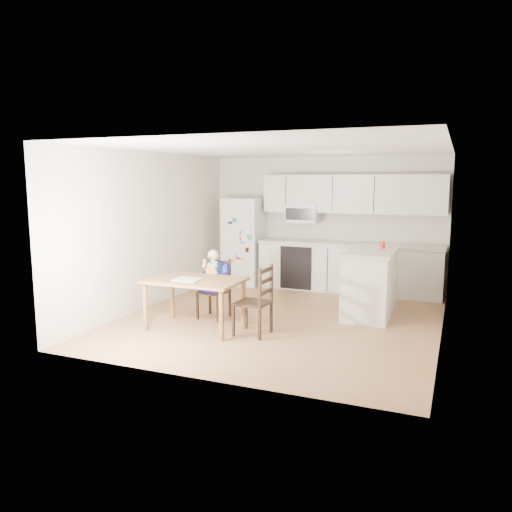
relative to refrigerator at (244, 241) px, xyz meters
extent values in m
cube|color=#99683B|center=(1.55, -2.15, -0.85)|extent=(4.50, 5.00, 0.01)
cube|color=beige|center=(1.55, 0.35, 0.40)|extent=(4.50, 0.02, 2.50)
cube|color=beige|center=(-0.70, -2.15, 0.40)|extent=(0.02, 5.00, 2.50)
cube|color=beige|center=(3.80, -2.15, 0.40)|extent=(0.02, 5.00, 2.50)
cube|color=white|center=(1.55, -2.15, 1.65)|extent=(4.50, 5.00, 0.01)
cube|color=silver|center=(0.00, 0.00, 0.00)|extent=(0.72, 0.70, 1.70)
cube|color=silver|center=(2.08, 0.05, -0.42)|extent=(3.34, 0.60, 0.86)
cube|color=beige|center=(2.08, 0.04, 0.04)|extent=(3.37, 0.62, 0.05)
cube|color=black|center=(1.16, -0.26, -0.42)|extent=(0.60, 0.02, 0.80)
cube|color=silver|center=(2.08, 0.18, 0.95)|extent=(3.34, 0.34, 0.70)
cube|color=silver|center=(1.16, 0.15, 0.57)|extent=(0.60, 0.38, 0.33)
cube|color=silver|center=(2.74, -1.45, -0.37)|extent=(0.66, 1.31, 0.96)
cube|color=beige|center=(2.74, -1.45, 0.14)|extent=(0.72, 1.38, 0.05)
cylinder|color=red|center=(2.87, -1.26, 0.22)|extent=(0.08, 0.08, 0.11)
cube|color=brown|center=(0.60, -3.09, -0.16)|extent=(1.32, 0.85, 0.04)
cylinder|color=brown|center=(0.01, -3.43, -0.52)|extent=(0.07, 0.07, 0.67)
cylinder|color=brown|center=(0.01, -2.74, -0.52)|extent=(0.07, 0.07, 0.67)
cylinder|color=brown|center=(1.18, -3.43, -0.52)|extent=(0.07, 0.07, 0.67)
cylinder|color=brown|center=(1.18, -2.74, -0.52)|extent=(0.07, 0.07, 0.67)
cube|color=#A4A4A9|center=(0.55, -3.18, -0.14)|extent=(0.34, 0.30, 0.01)
cylinder|color=#2524C1|center=(0.17, -2.99, -0.14)|extent=(0.12, 0.06, 0.02)
cube|color=black|center=(0.60, -2.52, -0.45)|extent=(0.42, 0.42, 0.03)
cube|color=black|center=(0.41, -2.68, -0.65)|extent=(0.03, 0.03, 0.39)
cube|color=black|center=(0.43, -2.33, -0.65)|extent=(0.03, 0.03, 0.39)
cube|color=black|center=(0.76, -2.71, -0.65)|extent=(0.03, 0.03, 0.39)
cube|color=black|center=(0.79, -2.35, -0.65)|extent=(0.03, 0.03, 0.39)
cube|color=black|center=(0.61, -2.34, -0.20)|extent=(0.39, 0.06, 0.46)
cube|color=#2524C1|center=(0.60, -2.52, -0.39)|extent=(0.38, 0.34, 0.09)
cube|color=#2524C1|center=(0.61, -2.39, -0.18)|extent=(0.36, 0.08, 0.32)
cube|color=#5397DE|center=(0.60, -2.54, -0.33)|extent=(0.29, 0.26, 0.01)
cube|color=#304DA4|center=(0.60, -2.51, -0.12)|extent=(0.21, 0.15, 0.24)
cube|color=#D26526|center=(0.59, -2.57, -0.13)|extent=(0.18, 0.02, 0.19)
sphere|color=beige|center=(0.60, -2.52, 0.11)|extent=(0.17, 0.17, 0.16)
ellipsoid|color=olive|center=(0.60, -2.52, 0.12)|extent=(0.17, 0.16, 0.13)
cube|color=black|center=(1.45, -3.04, -0.41)|extent=(0.44, 0.44, 0.03)
cube|color=black|center=(1.27, -2.84, -0.64)|extent=(0.04, 0.04, 0.42)
cube|color=black|center=(1.65, -2.85, -0.64)|extent=(0.04, 0.04, 0.42)
cube|color=black|center=(1.25, -3.22, -0.64)|extent=(0.04, 0.04, 0.42)
cube|color=black|center=(1.63, -3.23, -0.64)|extent=(0.04, 0.04, 0.42)
cube|color=black|center=(1.64, -3.04, -0.15)|extent=(0.05, 0.42, 0.50)
camera|label=1|loc=(3.95, -9.01, 1.21)|focal=35.00mm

